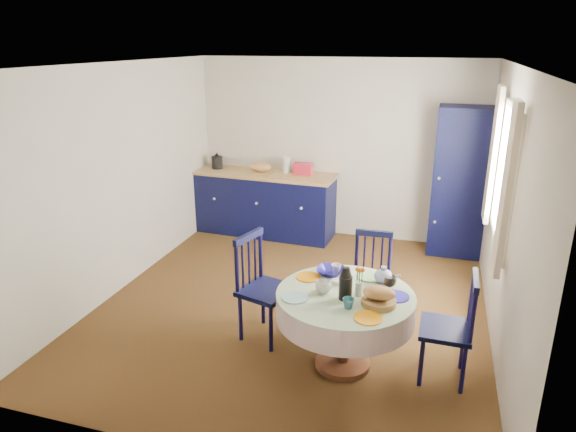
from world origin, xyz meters
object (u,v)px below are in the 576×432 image
kitchen_counter (265,202)px  chair_right (451,327)px  chair_left (263,287)px  cobalt_bowl (331,271)px  mug_b (348,303)px  mug_a (323,287)px  dining_table (346,306)px  chair_far (370,278)px  mug_c (390,281)px  mug_d (336,269)px  pantry_cabinet (460,182)px

kitchen_counter → chair_right: 3.84m
chair_left → cobalt_bowl: 0.67m
chair_left → mug_b: (0.90, -0.51, 0.23)m
chair_right → mug_a: size_ratio=7.27×
chair_right → cobalt_bowl: size_ratio=3.87×
dining_table → chair_left: size_ratio=1.14×
kitchen_counter → chair_left: 2.79m
chair_far → mug_c: 0.72m
chair_right → kitchen_counter: bearing=-136.8°
chair_far → mug_d: chair_far is taller
chair_right → mug_d: 1.10m
mug_b → cobalt_bowl: (-0.26, 0.57, -0.01)m
dining_table → mug_a: bearing=-171.0°
pantry_cabinet → cobalt_bowl: (-1.14, -2.62, -0.24)m
chair_left → cobalt_bowl: (0.63, 0.06, 0.22)m
mug_a → mug_d: 0.40m
kitchen_counter → mug_a: size_ratio=15.82×
mug_b → dining_table: bearing=102.5°
mug_d → mug_b: bearing=-70.0°
chair_far → mug_b: bearing=-93.5°
pantry_cabinet → mug_d: bearing=-112.3°
chair_far → cobalt_bowl: 0.67m
chair_far → mug_c: (0.24, -0.61, 0.28)m
mug_a → cobalt_bowl: bearing=92.3°
mug_a → mug_c: (0.52, 0.28, -0.01)m
pantry_cabinet → chair_left: 3.25m
chair_right → mug_c: bearing=-107.1°
mug_b → mug_d: (-0.22, 0.61, 0.00)m
dining_table → mug_a: (-0.20, -0.03, 0.17)m
dining_table → kitchen_counter: bearing=120.8°
chair_left → chair_far: size_ratio=1.12×
mug_c → cobalt_bowl: size_ratio=0.46×
chair_left → mug_a: size_ratio=7.75×
chair_right → mug_d: (-1.02, 0.29, 0.26)m
mug_d → cobalt_bowl: (-0.04, -0.04, -0.01)m
mug_a → cobalt_bowl: size_ratio=0.53×
pantry_cabinet → mug_c: pantry_cabinet is taller
chair_left → mug_d: 0.72m
cobalt_bowl → chair_left: bearing=-174.6°
pantry_cabinet → mug_b: (-0.87, -3.19, -0.22)m
dining_table → mug_a: dining_table is taller
mug_a → mug_b: size_ratio=1.42×
kitchen_counter → pantry_cabinet: 2.71m
kitchen_counter → chair_right: size_ratio=2.18×
dining_table → mug_d: size_ratio=12.48×
dining_table → mug_b: bearing=-77.5°
kitchen_counter → cobalt_bowl: 3.01m
mug_a → cobalt_bowl: (-0.01, 0.36, -0.02)m
mug_d → cobalt_bowl: bearing=-134.8°
chair_right → dining_table: bearing=-84.1°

